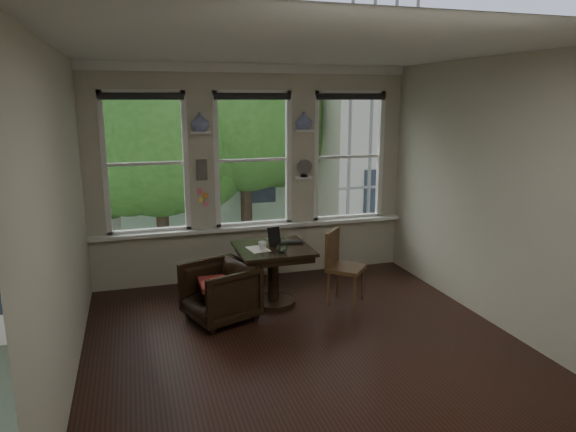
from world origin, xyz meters
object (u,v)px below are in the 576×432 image
object	(u,v)px
laptop	(291,243)
mug	(263,246)
table	(273,276)
side_chair_right	(346,268)
armchair_left	(220,292)

from	to	relation	value
laptop	mug	world-z (taller)	mug
table	side_chair_right	world-z (taller)	side_chair_right
mug	armchair_left	bearing A→B (deg)	-161.69
side_chair_right	laptop	xyz separation A→B (m)	(-0.64, 0.28, 0.30)
table	mug	size ratio (longest dim) A/B	8.31
armchair_left	side_chair_right	distance (m)	1.62
laptop	side_chair_right	bearing A→B (deg)	-10.02
armchair_left	mug	xyz separation A→B (m)	(0.57, 0.19, 0.46)
armchair_left	laptop	size ratio (longest dim) A/B	2.36
table	armchair_left	xyz separation A→B (m)	(-0.72, -0.28, -0.03)
table	side_chair_right	bearing A→B (deg)	-13.29
table	side_chair_right	size ratio (longest dim) A/B	0.98
laptop	mug	size ratio (longest dim) A/B	2.94
armchair_left	mug	size ratio (longest dim) A/B	6.92
table	mug	bearing A→B (deg)	-149.87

